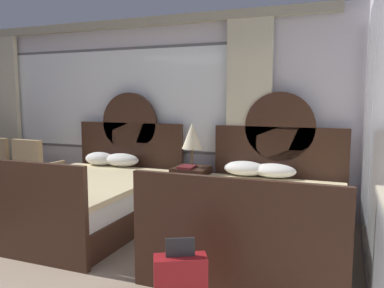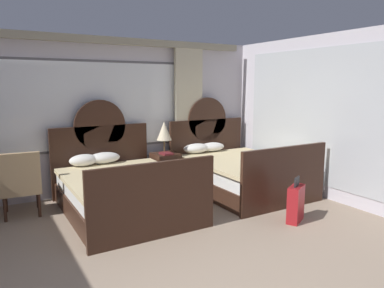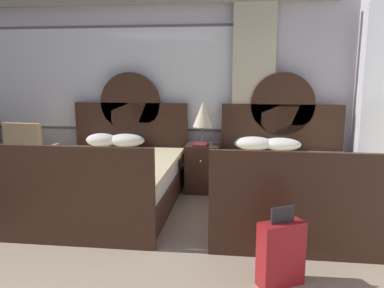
% 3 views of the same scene
% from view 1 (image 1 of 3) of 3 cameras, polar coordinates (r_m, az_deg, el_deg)
% --- Properties ---
extents(wall_back_window, '(6.97, 0.22, 2.70)m').
position_cam_1_polar(wall_back_window, '(6.00, -11.37, 5.37)').
color(wall_back_window, silver).
rests_on(wall_back_window, ground_plane).
extents(bed_near_window, '(1.67, 2.24, 1.64)m').
position_cam_1_polar(bed_near_window, '(4.98, -15.24, -7.56)').
color(bed_near_window, '#382116').
rests_on(bed_near_window, ground_plane).
extents(bed_near_mirror, '(1.67, 2.24, 1.64)m').
position_cam_1_polar(bed_near_mirror, '(4.12, 10.27, -10.47)').
color(bed_near_mirror, '#382116').
rests_on(bed_near_mirror, ground_plane).
extents(nightstand_between_beds, '(0.44, 0.47, 0.66)m').
position_cam_1_polar(nightstand_between_beds, '(5.11, -0.10, -7.08)').
color(nightstand_between_beds, '#382116').
rests_on(nightstand_between_beds, ground_plane).
extents(table_lamp_on_nightstand, '(0.27, 0.27, 0.58)m').
position_cam_1_polar(table_lamp_on_nightstand, '(5.01, 0.01, 1.14)').
color(table_lamp_on_nightstand, brown).
rests_on(table_lamp_on_nightstand, nightstand_between_beds).
extents(book_on_nightstand, '(0.18, 0.26, 0.03)m').
position_cam_1_polar(book_on_nightstand, '(4.96, -0.73, -3.43)').
color(book_on_nightstand, maroon).
rests_on(book_on_nightstand, nightstand_between_beds).
extents(armchair_by_window_left, '(0.58, 0.58, 0.96)m').
position_cam_1_polar(armchair_by_window_left, '(6.19, -22.09, -3.37)').
color(armchair_by_window_left, tan).
rests_on(armchair_by_window_left, ground_plane).
extents(armchair_by_window_centre, '(0.60, 0.60, 0.96)m').
position_cam_1_polar(armchair_by_window_centre, '(6.70, -26.53, -2.85)').
color(armchair_by_window_centre, tan).
rests_on(armchair_by_window_centre, ground_plane).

